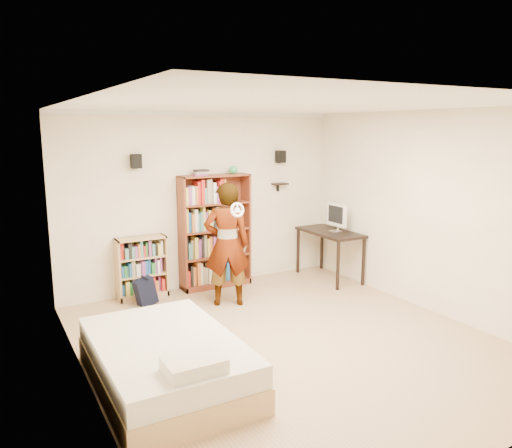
% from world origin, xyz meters
% --- Properties ---
extents(ground, '(4.50, 5.00, 0.01)m').
position_xyz_m(ground, '(0.00, 0.00, 0.00)').
color(ground, tan).
rests_on(ground, ground).
extents(room_shell, '(4.52, 5.02, 2.71)m').
position_xyz_m(room_shell, '(0.00, 0.00, 1.76)').
color(room_shell, white).
rests_on(room_shell, ground).
extents(crown_molding, '(4.50, 5.00, 0.06)m').
position_xyz_m(crown_molding, '(0.00, 0.00, 2.67)').
color(crown_molding, white).
rests_on(crown_molding, room_shell).
extents(speaker_left, '(0.14, 0.12, 0.20)m').
position_xyz_m(speaker_left, '(-1.05, 2.40, 2.00)').
color(speaker_left, black).
rests_on(speaker_left, room_shell).
extents(speaker_right, '(0.14, 0.12, 0.20)m').
position_xyz_m(speaker_right, '(1.35, 2.40, 2.00)').
color(speaker_right, black).
rests_on(speaker_right, room_shell).
extents(wall_shelf, '(0.25, 0.16, 0.02)m').
position_xyz_m(wall_shelf, '(1.35, 2.41, 1.55)').
color(wall_shelf, black).
rests_on(wall_shelf, room_shell).
extents(tall_bookshelf, '(1.11, 0.32, 1.76)m').
position_xyz_m(tall_bookshelf, '(0.12, 2.34, 0.88)').
color(tall_bookshelf, brown).
rests_on(tall_bookshelf, ground).
extents(low_bookshelf, '(0.72, 0.27, 0.91)m').
position_xyz_m(low_bookshelf, '(-1.05, 2.36, 0.45)').
color(low_bookshelf, tan).
rests_on(low_bookshelf, ground).
extents(computer_desk, '(0.59, 1.18, 0.81)m').
position_xyz_m(computer_desk, '(1.93, 1.79, 0.40)').
color(computer_desk, black).
rests_on(computer_desk, ground).
extents(imac, '(0.15, 0.46, 0.46)m').
position_xyz_m(imac, '(1.99, 1.72, 1.03)').
color(imac, white).
rests_on(imac, computer_desk).
extents(daybed, '(1.28, 1.97, 0.58)m').
position_xyz_m(daybed, '(-1.59, -0.25, 0.29)').
color(daybed, beige).
rests_on(daybed, ground).
extents(person, '(0.75, 0.63, 1.74)m').
position_xyz_m(person, '(-0.08, 1.50, 0.87)').
color(person, black).
rests_on(person, ground).
extents(wii_wheel, '(0.20, 0.08, 0.20)m').
position_xyz_m(wii_wheel, '(-0.08, 1.18, 1.40)').
color(wii_wheel, white).
rests_on(wii_wheel, person).
extents(navy_bag, '(0.33, 0.25, 0.40)m').
position_xyz_m(navy_bag, '(-1.11, 2.02, 0.20)').
color(navy_bag, black).
rests_on(navy_bag, ground).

